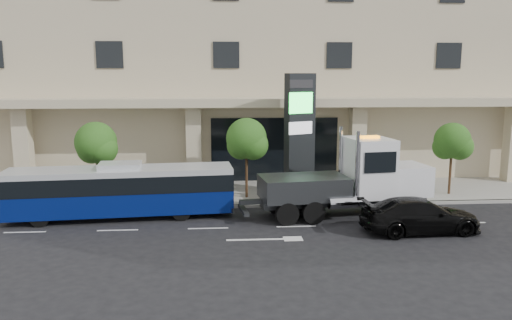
{
  "coord_description": "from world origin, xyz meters",
  "views": [
    {
      "loc": [
        -3.36,
        -23.14,
        6.79
      ],
      "look_at": [
        -1.59,
        2.0,
        2.49
      ],
      "focal_mm": 35.0,
      "sensor_mm": 36.0,
      "label": 1
    }
  ],
  "objects": [
    {
      "name": "signage_pylon",
      "position": [
        0.93,
        3.82,
        3.57
      ],
      "size": [
        1.77,
        1.25,
        6.74
      ],
      "rotation": [
        0.0,
        0.0,
        0.43
      ],
      "color": "black",
      "rests_on": "sidewalk"
    },
    {
      "name": "tree_right",
      "position": [
        9.53,
        3.59,
        3.04
      ],
      "size": [
        2.1,
        2.0,
        4.04
      ],
      "color": "#422B19",
      "rests_on": "sidewalk"
    },
    {
      "name": "ground",
      "position": [
        0.0,
        0.0,
        0.0
      ],
      "size": [
        120.0,
        120.0,
        0.0
      ],
      "primitive_type": "plane",
      "color": "black",
      "rests_on": "ground"
    },
    {
      "name": "sidewalk",
      "position": [
        0.0,
        5.0,
        0.07
      ],
      "size": [
        120.0,
        6.0,
        0.15
      ],
      "primitive_type": "cube",
      "color": "gray",
      "rests_on": "ground"
    },
    {
      "name": "tree_mid",
      "position": [
        -1.97,
        3.59,
        3.26
      ],
      "size": [
        2.28,
        2.2,
        4.38
      ],
      "color": "#422B19",
      "rests_on": "sidewalk"
    },
    {
      "name": "tow_truck",
      "position": [
        2.99,
        0.2,
        1.76
      ],
      "size": [
        9.45,
        3.32,
        4.27
      ],
      "rotation": [
        0.0,
        0.0,
        0.13
      ],
      "color": "#2D3033",
      "rests_on": "ground"
    },
    {
      "name": "black_sedan",
      "position": [
        5.26,
        -2.66,
        0.75
      ],
      "size": [
        5.3,
        2.38,
        1.51
      ],
      "primitive_type": "imported",
      "rotation": [
        0.0,
        0.0,
        1.62
      ],
      "color": "black",
      "rests_on": "ground"
    },
    {
      "name": "tree_left",
      "position": [
        -9.97,
        3.59,
        3.11
      ],
      "size": [
        2.27,
        2.2,
        4.22
      ],
      "color": "#422B19",
      "rests_on": "sidewalk"
    },
    {
      "name": "city_bus",
      "position": [
        -8.18,
        0.51,
        1.37
      ],
      "size": [
        10.78,
        3.16,
        2.69
      ],
      "rotation": [
        0.0,
        0.0,
        0.09
      ],
      "color": "black",
      "rests_on": "ground"
    },
    {
      "name": "convention_center",
      "position": [
        -0.0,
        15.42,
        9.97
      ],
      "size": [
        60.0,
        17.6,
        20.0
      ],
      "color": "#BEAF8F",
      "rests_on": "ground"
    },
    {
      "name": "curb",
      "position": [
        0.0,
        2.0,
        0.07
      ],
      "size": [
        120.0,
        0.3,
        0.15
      ],
      "primitive_type": "cube",
      "color": "gray",
      "rests_on": "ground"
    }
  ]
}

